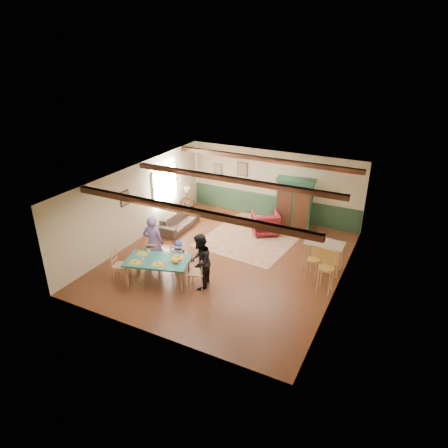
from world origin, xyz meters
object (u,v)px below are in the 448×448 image
at_px(armoire, 294,204).
at_px(bar_stool_left, 313,263).
at_px(dining_chair_far_right, 178,257).
at_px(table_lamp, 187,194).
at_px(dining_table, 158,271).
at_px(person_man, 153,243).
at_px(dining_chair_end_left, 121,265).
at_px(counter_table, 323,257).
at_px(armchair, 265,223).
at_px(cat, 175,261).
at_px(bar_stool_right, 326,273).
at_px(person_woman, 200,262).
at_px(sofa, 179,222).
at_px(person_child, 179,255).
at_px(end_table, 187,207).
at_px(dining_chair_end_right, 197,272).
at_px(dining_chair_far_left, 153,255).

height_order(armoire, bar_stool_left, armoire).
relative_size(dining_chair_far_right, table_lamp, 1.79).
distance_m(dining_table, person_man, 1.02).
bearing_deg(person_man, dining_chair_end_left, 46.85).
bearing_deg(counter_table, dining_chair_end_left, -148.62).
bearing_deg(armchair, armoire, -164.99).
relative_size(cat, table_lamp, 0.68).
relative_size(table_lamp, bar_stool_right, 0.43).
bearing_deg(bar_stool_right, armchair, 139.30).
bearing_deg(dining_chair_far_right, person_woman, 139.73).
distance_m(dining_table, bar_stool_left, 4.55).
bearing_deg(bar_stool_left, sofa, 175.93).
xyz_separation_m(dining_table, sofa, (-1.51, 3.41, -0.10)).
distance_m(dining_chair_far_right, table_lamp, 4.57).
height_order(person_child, sofa, person_child).
bearing_deg(bar_stool_left, counter_table, 84.07).
xyz_separation_m(armoire, armchair, (-0.78, -0.86, -0.56)).
distance_m(person_child, bar_stool_left, 4.03).
bearing_deg(person_child, dining_table, 63.43).
relative_size(dining_chair_end_left, end_table, 1.64).
xyz_separation_m(person_woman, end_table, (-3.19, 4.46, -0.54)).
xyz_separation_m(cat, sofa, (-2.07, 3.35, -0.56)).
height_order(dining_chair_far_right, bar_stool_left, bar_stool_left).
bearing_deg(dining_table, end_table, 112.45).
bearing_deg(bar_stool_right, dining_chair_end_left, -156.54).
bearing_deg(sofa, cat, -150.30).
xyz_separation_m(sofa, counter_table, (5.59, -0.58, 0.20)).
bearing_deg(dining_chair_far_right, counter_table, -169.18).
bearing_deg(armchair, bar_stool_right, 103.30).
distance_m(armchair, sofa, 3.25).
distance_m(sofa, table_lamp, 1.59).
bearing_deg(armoire, dining_chair_end_left, -126.72).
bearing_deg(cat, dining_table, 169.70).
xyz_separation_m(dining_chair_end_right, person_woman, (0.10, 0.03, 0.35)).
bearing_deg(person_woman, dining_chair_end_right, -90.00).
bearing_deg(bar_stool_right, table_lamp, 157.38).
relative_size(dining_chair_far_right, end_table, 1.64).
bearing_deg(table_lamp, dining_chair_end_left, -80.22).
height_order(dining_table, sofa, dining_table).
xyz_separation_m(dining_chair_far_left, end_table, (-1.40, 4.24, -0.19)).
bearing_deg(dining_chair_far_right, table_lamp, -78.25).
distance_m(person_woman, table_lamp, 5.48).
bearing_deg(person_child, table_lamp, -78.04).
relative_size(person_man, counter_table, 1.51).
relative_size(person_man, armchair, 1.86).
relative_size(person_woman, table_lamp, 3.12).
height_order(person_child, armoire, armoire).
bearing_deg(end_table, counter_table, -18.08).
distance_m(armoire, bar_stool_right, 4.20).
distance_m(dining_chair_far_right, person_child, 0.08).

